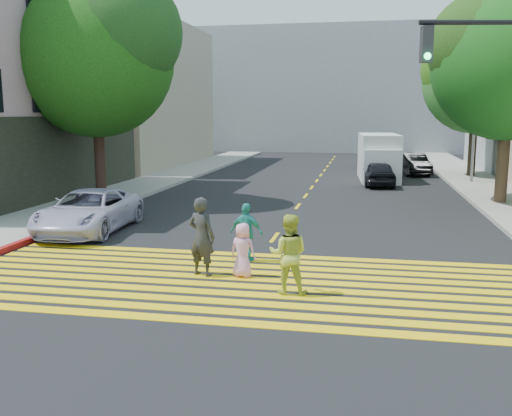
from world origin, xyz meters
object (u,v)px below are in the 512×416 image
(pedestrian_child, at_px, (243,250))
(pedestrian_extra, at_px, (247,233))
(dark_car_near, at_px, (378,173))
(tree_left, at_px, (97,49))
(tree_right_near, at_px, (512,54))
(dark_car_parked, at_px, (413,164))
(pedestrian_man, at_px, (202,237))
(white_sedan, at_px, (89,211))
(pedestrian_woman, at_px, (289,254))
(white_van, at_px, (379,158))
(silver_car, at_px, (372,157))
(tree_right_far, at_px, (478,74))

(pedestrian_child, xyz_separation_m, pedestrian_extra, (-0.20, 1.39, 0.12))
(dark_car_near, bearing_deg, tree_left, 28.55)
(tree_right_near, xyz_separation_m, dark_car_parked, (-2.64, 11.49, -5.35))
(tree_right_near, bearing_deg, pedestrian_child, -124.24)
(tree_right_near, relative_size, pedestrian_extra, 5.94)
(tree_right_near, bearing_deg, pedestrian_man, -127.03)
(pedestrian_child, relative_size, white_sedan, 0.26)
(pedestrian_child, distance_m, white_sedan, 7.12)
(pedestrian_woman, xyz_separation_m, pedestrian_extra, (-1.39, 2.40, -0.09))
(dark_car_near, bearing_deg, pedestrian_woman, 78.54)
(pedestrian_man, relative_size, white_van, 0.33)
(silver_car, bearing_deg, dark_car_near, 91.61)
(tree_right_near, xyz_separation_m, white_sedan, (-14.10, -8.06, -5.35))
(tree_left, distance_m, tree_right_far, 21.09)
(tree_right_near, bearing_deg, pedestrian_woman, -118.24)
(tree_right_near, xyz_separation_m, silver_car, (-5.07, 17.21, -5.39))
(pedestrian_extra, relative_size, white_sedan, 0.31)
(tree_left, xyz_separation_m, white_van, (11.69, 10.33, -5.09))
(tree_right_near, bearing_deg, dark_car_near, 131.06)
(dark_car_near, bearing_deg, pedestrian_child, 74.39)
(pedestrian_child, distance_m, pedestrian_extra, 1.41)
(pedestrian_woman, xyz_separation_m, dark_car_parked, (4.40, 24.60, -0.19))
(white_sedan, distance_m, dark_car_near, 16.47)
(dark_car_near, bearing_deg, silver_car, -93.73)
(tree_left, bearing_deg, pedestrian_child, -50.51)
(tree_left, height_order, white_van, tree_left)
(tree_left, xyz_separation_m, tree_right_near, (16.49, 2.08, -0.30))
(tree_left, bearing_deg, white_van, 41.47)
(tree_right_far, bearing_deg, white_van, -159.20)
(pedestrian_child, relative_size, silver_car, 0.29)
(pedestrian_child, relative_size, dark_car_near, 0.33)
(tree_left, height_order, pedestrian_extra, tree_left)
(silver_car, relative_size, white_van, 0.77)
(tree_left, bearing_deg, tree_right_far, 35.94)
(pedestrian_woman, relative_size, dark_car_parked, 0.42)
(tree_right_near, relative_size, white_van, 1.60)
(tree_left, xyz_separation_m, tree_right_far, (17.07, 12.38, -0.40))
(tree_right_far, relative_size, pedestrian_woman, 5.19)
(pedestrian_extra, xyz_separation_m, white_sedan, (-5.66, 2.65, -0.08))
(tree_right_far, relative_size, pedestrian_child, 6.92)
(tree_right_far, distance_m, silver_car, 10.37)
(white_sedan, bearing_deg, pedestrian_extra, -28.37)
(pedestrian_extra, bearing_deg, tree_right_far, -99.45)
(pedestrian_woman, xyz_separation_m, silver_car, (1.98, 30.32, -0.22))
(white_van, bearing_deg, pedestrian_extra, -104.66)
(tree_left, distance_m, white_sedan, 8.56)
(tree_left, bearing_deg, dark_car_near, 33.32)
(tree_right_near, height_order, white_sedan, tree_right_near)
(tree_left, relative_size, pedestrian_extra, 6.26)
(dark_car_parked, bearing_deg, pedestrian_child, -112.96)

